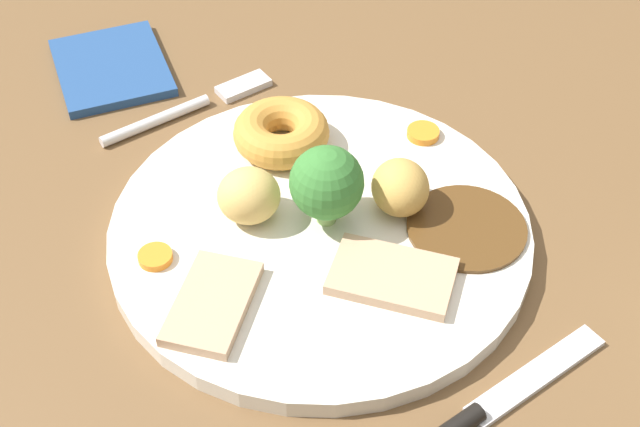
% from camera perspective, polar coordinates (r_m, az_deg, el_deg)
% --- Properties ---
extents(dining_table, '(1.20, 0.84, 0.04)m').
position_cam_1_polar(dining_table, '(0.66, 0.44, -0.25)').
color(dining_table, brown).
rests_on(dining_table, ground).
extents(dinner_plate, '(0.29, 0.29, 0.01)m').
position_cam_1_polar(dinner_plate, '(0.62, 0.00, -1.12)').
color(dinner_plate, silver).
rests_on(dinner_plate, dining_table).
extents(gravy_pool, '(0.08, 0.08, 0.00)m').
position_cam_1_polar(gravy_pool, '(0.62, 9.44, -0.90)').
color(gravy_pool, '#563819').
rests_on(gravy_pool, dinner_plate).
extents(meat_slice_main, '(0.08, 0.09, 0.01)m').
position_cam_1_polar(meat_slice_main, '(0.56, -6.96, -5.77)').
color(meat_slice_main, tan).
rests_on(meat_slice_main, dinner_plate).
extents(meat_slice_under, '(0.09, 0.09, 0.01)m').
position_cam_1_polar(meat_slice_under, '(0.58, 4.68, -4.05)').
color(meat_slice_under, tan).
rests_on(meat_slice_under, dinner_plate).
extents(yorkshire_pudding, '(0.07, 0.07, 0.03)m').
position_cam_1_polar(yorkshire_pudding, '(0.67, -2.28, 5.36)').
color(yorkshire_pudding, '#C68938').
rests_on(yorkshire_pudding, dinner_plate).
extents(roast_potato_left, '(0.06, 0.06, 0.04)m').
position_cam_1_polar(roast_potato_left, '(0.61, -4.61, 1.16)').
color(roast_potato_left, '#D8B260').
rests_on(roast_potato_left, dinner_plate).
extents(roast_potato_right, '(0.06, 0.06, 0.04)m').
position_cam_1_polar(roast_potato_right, '(0.61, 5.20, 1.69)').
color(roast_potato_right, tan).
rests_on(roast_potato_right, dinner_plate).
extents(carrot_coin_front, '(0.02, 0.02, 0.01)m').
position_cam_1_polar(carrot_coin_front, '(0.60, -10.58, -2.76)').
color(carrot_coin_front, orange).
rests_on(carrot_coin_front, dinner_plate).
extents(carrot_coin_back, '(0.02, 0.02, 0.01)m').
position_cam_1_polar(carrot_coin_back, '(0.69, 6.48, 5.32)').
color(carrot_coin_back, orange).
rests_on(carrot_coin_back, dinner_plate).
extents(broccoli_floret, '(0.05, 0.05, 0.06)m').
position_cam_1_polar(broccoli_floret, '(0.59, 0.43, 1.96)').
color(broccoli_floret, '#8CB766').
rests_on(broccoli_floret, dinner_plate).
extents(fork, '(0.02, 0.15, 0.01)m').
position_cam_1_polar(fork, '(0.73, -8.20, 6.88)').
color(fork, silver).
rests_on(fork, dining_table).
extents(knife, '(0.02, 0.19, 0.01)m').
position_cam_1_polar(knife, '(0.53, 9.49, -13.07)').
color(knife, black).
rests_on(knife, dining_table).
extents(folded_napkin, '(0.13, 0.12, 0.01)m').
position_cam_1_polar(folded_napkin, '(0.79, -13.31, 9.16)').
color(folded_napkin, navy).
rests_on(folded_napkin, dining_table).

